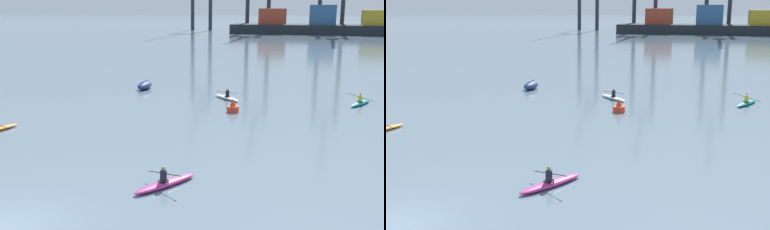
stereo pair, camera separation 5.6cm
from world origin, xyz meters
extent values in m
plane|color=slate|center=(0.00, 0.00, 0.00)|extent=(800.00, 800.00, 0.00)
cube|color=#1E2328|center=(9.25, 127.60, 1.32)|extent=(51.15, 11.87, 2.64)
cube|color=#993823|center=(-4.82, 127.60, 4.88)|extent=(7.16, 8.31, 4.47)
cube|color=#2D5684|center=(9.25, 127.60, 5.37)|extent=(7.16, 8.31, 5.46)
cube|color=#B29323|center=(23.31, 127.60, 4.68)|extent=(7.16, 8.31, 4.08)
ellipsoid|color=navy|center=(-5.72, 28.44, 0.35)|extent=(1.15, 2.62, 0.70)
cube|color=navy|center=(-5.72, 28.44, 0.73)|extent=(0.10, 1.95, 0.06)
cylinder|color=red|center=(4.27, 20.87, 0.23)|extent=(0.90, 0.90, 0.45)
cone|color=red|center=(4.27, 20.87, 0.73)|extent=(0.49, 0.49, 0.55)
ellipsoid|color=silver|center=(-8.04, 10.89, 0.43)|extent=(0.20, 0.09, 0.14)
ellipsoid|color=#C13384|center=(4.29, 5.37, 0.13)|extent=(2.24, 3.24, 0.26)
torus|color=black|center=(4.24, 5.29, 0.27)|extent=(0.67, 0.67, 0.05)
cylinder|color=#23232D|center=(4.24, 5.29, 0.51)|extent=(0.30, 0.30, 0.50)
sphere|color=tan|center=(4.24, 5.29, 0.86)|extent=(0.19, 0.19, 0.19)
cylinder|color=black|center=(4.26, 5.33, 0.61)|extent=(1.81, 1.08, 0.35)
ellipsoid|color=silver|center=(3.37, 5.86, 0.45)|extent=(0.19, 0.13, 0.14)
ellipsoid|color=silver|center=(5.16, 4.81, 0.77)|extent=(0.19, 0.13, 0.14)
ellipsoid|color=silver|center=(2.84, 25.57, 0.13)|extent=(2.85, 2.80, 0.26)
torus|color=black|center=(2.91, 25.50, 0.27)|extent=(0.69, 0.69, 0.05)
cylinder|color=black|center=(2.91, 25.50, 0.51)|extent=(0.30, 0.30, 0.50)
sphere|color=tan|center=(2.91, 25.50, 0.86)|extent=(0.19, 0.19, 0.19)
cylinder|color=black|center=(2.87, 25.53, 0.61)|extent=(1.47, 1.51, 0.43)
ellipsoid|color=silver|center=(2.15, 24.80, 0.81)|extent=(0.17, 0.17, 0.14)
ellipsoid|color=silver|center=(3.59, 26.27, 0.41)|extent=(0.17, 0.17, 0.14)
ellipsoid|color=teal|center=(13.59, 26.26, 0.13)|extent=(2.02, 3.32, 0.26)
torus|color=black|center=(13.54, 26.17, 0.27)|extent=(0.65, 0.65, 0.05)
cylinder|color=gold|center=(13.54, 26.17, 0.51)|extent=(0.30, 0.30, 0.50)
sphere|color=tan|center=(13.54, 26.17, 0.86)|extent=(0.19, 0.19, 0.19)
cylinder|color=black|center=(13.57, 26.22, 0.61)|extent=(1.88, 0.93, 0.41)
ellipsoid|color=yellow|center=(12.63, 26.67, 0.80)|extent=(0.19, 0.12, 0.14)
ellipsoid|color=yellow|center=(14.50, 25.77, 0.42)|extent=(0.19, 0.12, 0.14)
camera|label=1|loc=(10.70, -12.94, 7.68)|focal=44.12mm
camera|label=2|loc=(10.75, -12.93, 7.68)|focal=44.12mm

